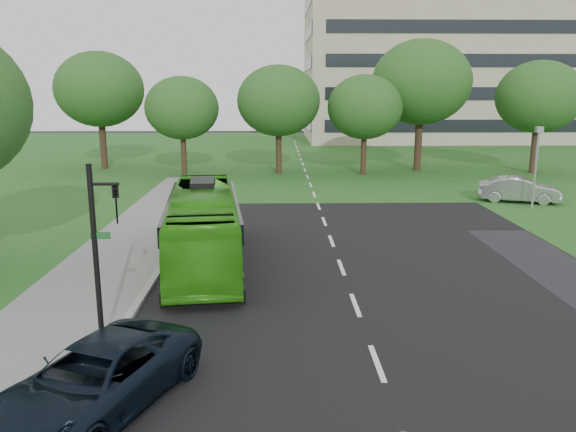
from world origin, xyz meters
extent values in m
plane|color=black|center=(0.00, 0.00, 0.00)|extent=(160.00, 160.00, 0.00)
cube|color=black|center=(0.00, 20.00, 0.01)|extent=(14.00, 120.00, 0.01)
cube|color=black|center=(0.00, 14.00, 0.01)|extent=(80.00, 12.00, 0.01)
cube|color=silver|center=(0.00, 15.00, 0.02)|extent=(0.15, 90.00, 0.01)
cube|color=gray|center=(-7.10, -5.00, 0.07)|extent=(0.25, 60.00, 0.15)
cube|color=slate|center=(-9.20, -5.00, 0.08)|extent=(4.00, 60.00, 0.14)
cube|color=#21551C|center=(0.00, 45.00, 0.01)|extent=(120.00, 60.00, 0.01)
cube|color=tan|center=(22.00, 62.00, 12.50)|extent=(40.00, 20.00, 25.00)
cube|color=black|center=(22.00, 51.95, 12.50)|extent=(36.80, 0.10, 23.00)
cube|color=black|center=(1.95, 62.00, 12.50)|extent=(0.10, 18.40, 23.00)
cylinder|color=black|center=(-10.26, 27.81, 1.53)|extent=(0.46, 0.46, 3.05)
ellipsoid|color=#25521B|center=(-10.26, 27.81, 5.47)|extent=(6.05, 6.05, 5.15)
cylinder|color=black|center=(-2.32, 27.81, 1.66)|extent=(0.50, 0.50, 3.32)
ellipsoid|color=#25521B|center=(-2.32, 27.81, 6.05)|extent=(6.83, 6.83, 5.81)
cylinder|color=black|center=(4.72, 27.25, 1.55)|extent=(0.47, 0.47, 3.09)
ellipsoid|color=#25521B|center=(4.72, 27.25, 5.55)|extent=(6.15, 6.15, 5.22)
cylinder|color=black|center=(9.83, 29.51, 2.10)|extent=(0.63, 0.63, 4.19)
ellipsoid|color=#25521B|center=(9.83, 29.51, 7.56)|extent=(8.43, 8.43, 7.17)
cylinder|color=black|center=(19.27, 27.81, 1.78)|extent=(0.53, 0.53, 3.56)
ellipsoid|color=#25521B|center=(19.27, 27.81, 6.35)|extent=(7.00, 7.00, 5.95)
cylinder|color=black|center=(-17.95, 31.30, 1.95)|extent=(0.59, 0.59, 3.91)
ellipsoid|color=#25521B|center=(-17.95, 31.30, 6.97)|extent=(7.66, 7.66, 6.51)
imported|color=#339B16|center=(-5.50, 2.79, 1.52)|extent=(3.76, 11.10, 3.03)
imported|color=#AAAAAF|center=(12.67, 15.15, 0.79)|extent=(5.10, 3.05, 1.59)
imported|color=black|center=(-6.50, -8.00, 0.75)|extent=(4.37, 5.93, 1.50)
cylinder|color=black|center=(-7.20, -5.32, 2.55)|extent=(0.14, 0.14, 5.10)
cylinder|color=black|center=(-6.84, -5.32, 4.59)|extent=(0.71, 0.08, 0.08)
imported|color=black|center=(-6.59, -5.32, 4.08)|extent=(0.21, 0.24, 1.02)
cube|color=#195926|center=(-7.05, -5.32, 3.26)|extent=(0.51, 0.04, 0.18)
cylinder|color=gray|center=(12.71, 13.28, 2.27)|extent=(0.14, 0.14, 4.54)
cube|color=gray|center=(12.71, 13.28, 4.66)|extent=(0.42, 0.37, 0.34)
camera|label=1|loc=(-2.58, -19.19, 6.85)|focal=35.00mm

